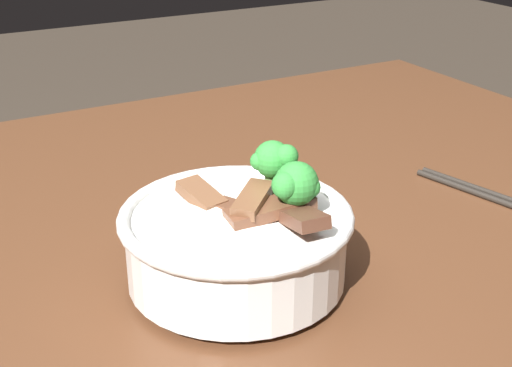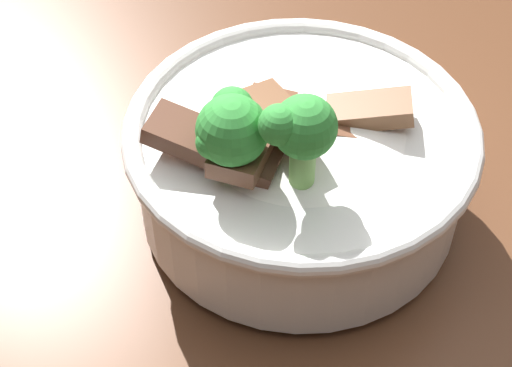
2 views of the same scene
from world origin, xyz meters
The scene contains 2 objects.
dining_table centered at (0.00, 0.00, 0.73)m, with size 1.58×0.91×0.83m.
rice_bowl centered at (-0.14, 0.11, 0.88)m, with size 0.21×0.21×0.13m.
Camera 2 is at (-0.47, 0.05, 1.22)m, focal length 56.69 mm.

